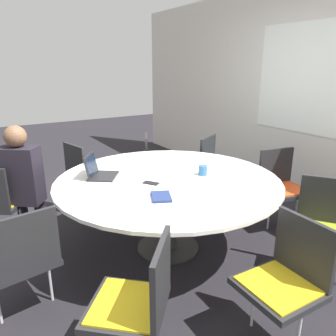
% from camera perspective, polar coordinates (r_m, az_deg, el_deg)
% --- Properties ---
extents(ground_plane, '(16.00, 16.00, 0.00)m').
position_cam_1_polar(ground_plane, '(3.30, 0.00, -13.70)').
color(ground_plane, black).
extents(wall_back, '(8.00, 0.07, 2.70)m').
position_cam_1_polar(wall_back, '(4.33, 24.90, 11.20)').
color(wall_back, silver).
rests_on(wall_back, ground_plane).
extents(conference_table, '(2.04, 2.04, 0.72)m').
position_cam_1_polar(conference_table, '(3.02, 0.00, -3.45)').
color(conference_table, '#333333').
rests_on(conference_table, ground_plane).
extents(chair_1, '(0.48, 0.50, 0.84)m').
position_cam_1_polar(chair_1, '(2.47, -24.04, -13.74)').
color(chair_1, '#262628').
rests_on(chair_1, ground_plane).
extents(chair_2, '(0.61, 0.61, 0.84)m').
position_cam_1_polar(chair_2, '(1.94, -5.14, -21.54)').
color(chair_2, '#262628').
rests_on(chair_2, ground_plane).
extents(chair_3, '(0.45, 0.43, 0.84)m').
position_cam_1_polar(chair_3, '(2.21, 19.99, -17.08)').
color(chair_3, '#262628').
rests_on(chair_3, ground_plane).
extents(chair_4, '(0.60, 0.60, 0.84)m').
position_cam_1_polar(chair_4, '(2.96, 25.57, -8.61)').
color(chair_4, '#262628').
rests_on(chair_4, ground_plane).
extents(chair_5, '(0.50, 0.52, 0.84)m').
position_cam_1_polar(chair_5, '(3.76, 19.21, -2.35)').
color(chair_5, '#262628').
rests_on(chair_5, ground_plane).
extents(chair_6, '(0.58, 0.58, 0.84)m').
position_cam_1_polar(chair_6, '(4.23, 8.45, 0.67)').
color(chair_6, '#262628').
rests_on(chair_6, ground_plane).
extents(chair_7, '(0.59, 0.58, 0.84)m').
position_cam_1_polar(chair_7, '(4.33, -2.06, 1.23)').
color(chair_7, '#262628').
rests_on(chair_7, ground_plane).
extents(chair_8, '(0.52, 0.51, 0.84)m').
position_cam_1_polar(chair_8, '(4.04, -14.23, -0.54)').
color(chair_8, '#262628').
rests_on(chair_8, ground_plane).
extents(person_0, '(0.39, 0.42, 1.19)m').
position_cam_1_polar(person_0, '(3.41, -24.11, -1.45)').
color(person_0, '#231E28').
rests_on(person_0, ground_plane).
extents(laptop, '(0.38, 0.38, 0.21)m').
position_cam_1_polar(laptop, '(3.09, -12.02, -0.59)').
color(laptop, '#232326').
rests_on(laptop, conference_table).
extents(spiral_notebook, '(0.25, 0.22, 0.02)m').
position_cam_1_polar(spiral_notebook, '(2.56, -1.21, -5.01)').
color(spiral_notebook, navy).
rests_on(spiral_notebook, conference_table).
extents(coffee_cup, '(0.08, 0.08, 0.09)m').
position_cam_1_polar(coffee_cup, '(3.09, 6.10, -0.41)').
color(coffee_cup, '#33669E').
rests_on(coffee_cup, conference_table).
extents(cell_phone, '(0.16, 0.14, 0.01)m').
position_cam_1_polar(cell_phone, '(2.87, -2.99, -2.64)').
color(cell_phone, black).
rests_on(cell_phone, conference_table).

